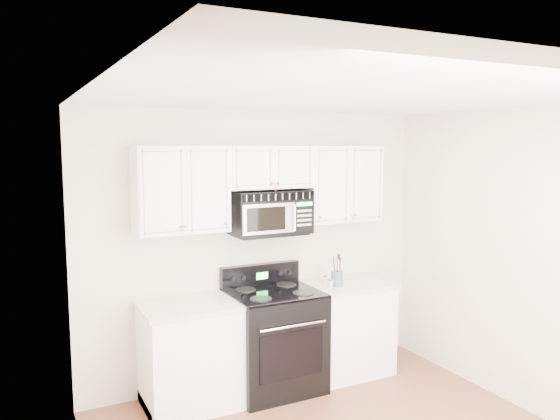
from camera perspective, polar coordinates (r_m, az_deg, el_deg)
room at (r=3.83m, az=8.88°, el=-8.08°), size 3.51×3.51×2.61m
base_cabinet_left at (r=5.00m, az=-9.26°, el=-15.04°), size 0.86×0.65×0.92m
base_cabinet_right at (r=5.65m, az=6.78°, el=-12.39°), size 0.86×0.65×0.92m
range at (r=5.23m, az=-0.64°, el=-13.28°), size 0.81×0.74×1.13m
upper_cabinets at (r=5.08m, az=-1.45°, el=2.91°), size 2.44×0.37×0.75m
microwave at (r=5.10m, az=-1.01°, el=-0.23°), size 0.74×0.42×0.41m
utensil_crock at (r=5.35m, az=5.99°, el=-7.04°), size 0.12×0.12×0.31m
shaker_salt at (r=5.24m, az=5.33°, el=-7.70°), size 0.04×0.04×0.10m
shaker_pepper at (r=5.41m, az=4.76°, el=-7.27°), size 0.04×0.04×0.09m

